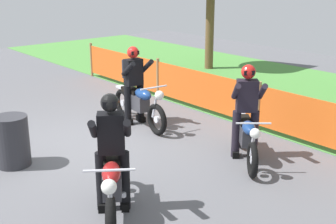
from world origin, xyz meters
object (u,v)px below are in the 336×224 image
at_px(rider_lead, 133,81).
at_px(rider_trailing, 112,149).
at_px(motorcycle_third, 247,138).
at_px(rider_third, 247,108).
at_px(motorcycle_trailing, 113,185).
at_px(motorcycle_lead, 139,104).
at_px(oil_drum, 12,141).

relative_size(rider_lead, rider_trailing, 1.00).
distance_m(motorcycle_third, rider_third, 0.51).
bearing_deg(motorcycle_trailing, rider_lead, 175.14).
distance_m(motorcycle_third, rider_lead, 3.03).
xyz_separation_m(motorcycle_lead, motorcycle_trailing, (2.82, -2.55, -0.00)).
relative_size(rider_trailing, oil_drum, 1.92).
distance_m(motorcycle_trailing, rider_lead, 4.01).
height_order(motorcycle_third, oil_drum, motorcycle_third).
distance_m(motorcycle_lead, rider_lead, 0.52).
bearing_deg(rider_trailing, motorcycle_trailing, 0.57).
bearing_deg(oil_drum, motorcycle_lead, 95.23).
bearing_deg(rider_lead, rider_third, 14.07).
distance_m(rider_trailing, oil_drum, 2.48).
height_order(motorcycle_trailing, rider_third, rider_third).
relative_size(rider_third, oil_drum, 1.92).
bearing_deg(oil_drum, rider_third, 54.75).
relative_size(motorcycle_trailing, rider_trailing, 1.05).
bearing_deg(rider_trailing, rider_third, 126.31).
distance_m(motorcycle_third, rider_trailing, 2.76).
distance_m(motorcycle_trailing, motorcycle_third, 2.84).
height_order(motorcycle_trailing, rider_trailing, rider_trailing).
distance_m(rider_lead, rider_trailing, 3.78).
distance_m(motorcycle_lead, oil_drum, 2.92).
distance_m(motorcycle_trailing, oil_drum, 2.58).
bearing_deg(motorcycle_third, rider_trailing, -51.01).
bearing_deg(motorcycle_lead, rider_trailing, -36.14).
height_order(rider_third, oil_drum, rider_third).
height_order(motorcycle_third, rider_lead, rider_lead).
bearing_deg(rider_trailing, motorcycle_third, 123.39).
distance_m(motorcycle_trailing, rider_trailing, 0.48).
xyz_separation_m(rider_lead, rider_third, (2.83, 0.38, -0.03)).
xyz_separation_m(motorcycle_lead, motorcycle_third, (2.74, 0.28, -0.04)).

